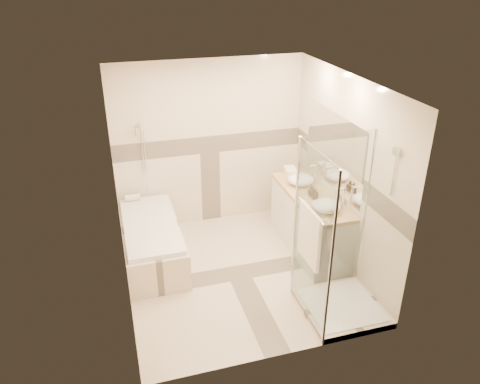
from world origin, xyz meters
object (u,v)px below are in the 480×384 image
object	(u,v)px
vessel_sink_far	(326,206)
amenity_bottle_b	(312,191)
bathtub	(152,239)
amenity_bottle_a	(315,193)
vessel_sink_near	(301,179)
vanity	(310,221)
shower_enclosure	(332,273)

from	to	relation	value
vessel_sink_far	amenity_bottle_b	world-z (taller)	vessel_sink_far
amenity_bottle_b	vessel_sink_far	bearing A→B (deg)	-90.00
bathtub	amenity_bottle_a	xyz separation A→B (m)	(2.13, -0.48, 0.62)
bathtub	vessel_sink_near	bearing A→B (deg)	-0.31
bathtub	amenity_bottle_b	distance (m)	2.25
bathtub	vanity	bearing A→B (deg)	-9.25
shower_enclosure	amenity_bottle_a	xyz separation A→B (m)	(0.27, 1.14, 0.43)
vessel_sink_near	amenity_bottle_b	world-z (taller)	vessel_sink_near
bathtub	amenity_bottle_a	bearing A→B (deg)	-12.61
amenity_bottle_b	shower_enclosure	bearing A→B (deg)	-102.43
bathtub	vessel_sink_near	distance (m)	2.22
bathtub	vanity	size ratio (longest dim) A/B	1.05
vanity	vessel_sink_near	bearing A→B (deg)	93.38
vessel_sink_far	vessel_sink_near	bearing A→B (deg)	90.00
bathtub	shower_enclosure	bearing A→B (deg)	-41.10
vanity	shower_enclosure	world-z (taller)	shower_enclosure
bathtub	amenity_bottle_a	size ratio (longest dim) A/B	10.56
vanity	shower_enclosure	bearing A→B (deg)	-102.97
vessel_sink_near	vessel_sink_far	xyz separation A→B (m)	(0.00, -0.82, -0.00)
amenity_bottle_b	amenity_bottle_a	bearing A→B (deg)	-90.00
vanity	shower_enclosure	distance (m)	1.31
vessel_sink_far	amenity_bottle_a	xyz separation A→B (m)	(0.00, 0.35, 0.01)
vessel_sink_near	vessel_sink_far	world-z (taller)	vessel_sink_near
shower_enclosure	amenity_bottle_b	distance (m)	1.33
vessel_sink_far	amenity_bottle_a	world-z (taller)	amenity_bottle_a
shower_enclosure	amenity_bottle_b	bearing A→B (deg)	77.57
bathtub	amenity_bottle_a	world-z (taller)	amenity_bottle_a
vessel_sink_near	amenity_bottle_a	size ratio (longest dim) A/B	2.28
vessel_sink_far	amenity_bottle_b	distance (m)	0.44
vessel_sink_far	amenity_bottle_a	bearing A→B (deg)	90.00
vessel_sink_far	amenity_bottle_b	size ratio (longest dim) A/B	2.53
vanity	vessel_sink_far	distance (m)	0.69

